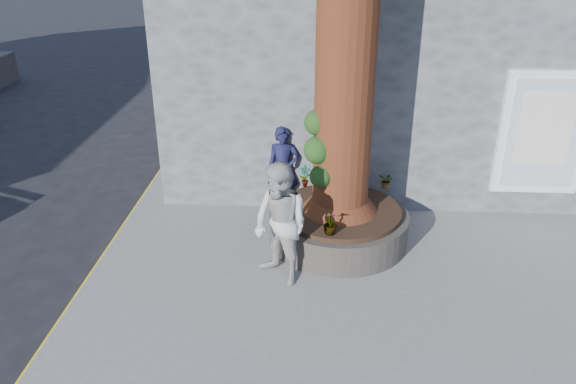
{
  "coord_description": "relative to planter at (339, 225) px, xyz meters",
  "views": [
    {
      "loc": [
        0.42,
        -6.28,
        4.9
      ],
      "look_at": [
        -0.02,
        1.47,
        1.25
      ],
      "focal_mm": 35.0,
      "sensor_mm": 36.0,
      "label": 1
    }
  ],
  "objects": [
    {
      "name": "ground",
      "position": [
        -0.8,
        -2.0,
        -0.41
      ],
      "size": [
        120.0,
        120.0,
        0.0
      ],
      "primitive_type": "plane",
      "color": "black",
      "rests_on": "ground"
    },
    {
      "name": "pavement",
      "position": [
        0.7,
        -1.0,
        -0.35
      ],
      "size": [
        9.0,
        8.0,
        0.12
      ],
      "primitive_type": "cube",
      "color": "slate",
      "rests_on": "ground"
    },
    {
      "name": "yellow_line",
      "position": [
        -3.85,
        -1.0,
        -0.41
      ],
      "size": [
        0.1,
        30.0,
        0.01
      ],
      "primitive_type": "cube",
      "color": "yellow",
      "rests_on": "ground"
    },
    {
      "name": "stone_shop",
      "position": [
        1.7,
        5.2,
        2.75
      ],
      "size": [
        10.3,
        8.3,
        6.3
      ],
      "color": "#4D5153",
      "rests_on": "ground"
    },
    {
      "name": "planter",
      "position": [
        0.0,
        0.0,
        0.0
      ],
      "size": [
        2.3,
        2.3,
        0.6
      ],
      "color": "black",
      "rests_on": "pavement"
    },
    {
      "name": "man",
      "position": [
        -1.0,
        1.12,
        0.51
      ],
      "size": [
        0.61,
        0.42,
        1.61
      ],
      "primitive_type": "imported",
      "rotation": [
        0.0,
        0.0,
        0.06
      ],
      "color": "#131434",
      "rests_on": "pavement"
    },
    {
      "name": "woman",
      "position": [
        -0.89,
        -1.21,
        0.64
      ],
      "size": [
        1.14,
        1.13,
        1.86
      ],
      "primitive_type": "imported",
      "rotation": [
        0.0,
        0.0,
        -0.76
      ],
      "color": "#B3B1AB",
      "rests_on": "pavement"
    },
    {
      "name": "shopping_bag",
      "position": [
        -0.75,
        1.06,
        -0.15
      ],
      "size": [
        0.23,
        0.19,
        0.28
      ],
      "primitive_type": "cube",
      "rotation": [
        0.0,
        0.0,
        -0.4
      ],
      "color": "white",
      "rests_on": "pavement"
    },
    {
      "name": "plant_a",
      "position": [
        -0.6,
        0.85,
        0.5
      ],
      "size": [
        0.22,
        0.16,
        0.39
      ],
      "primitive_type": "imported",
      "rotation": [
        0.0,
        0.0,
        0.11
      ],
      "color": "gray",
      "rests_on": "planter"
    },
    {
      "name": "plant_b",
      "position": [
        -0.81,
        -0.85,
        0.49
      ],
      "size": [
        0.24,
        0.24,
        0.37
      ],
      "primitive_type": "imported",
      "rotation": [
        0.0,
        0.0,
        1.79
      ],
      "color": "gray",
      "rests_on": "planter"
    },
    {
      "name": "plant_c",
      "position": [
        -0.17,
        -0.85,
        0.49
      ],
      "size": [
        0.24,
        0.24,
        0.36
      ],
      "primitive_type": "imported",
      "rotation": [
        0.0,
        0.0,
        3.33
      ],
      "color": "gray",
      "rests_on": "planter"
    },
    {
      "name": "plant_d",
      "position": [
        0.85,
        0.85,
        0.46
      ],
      "size": [
        0.36,
        0.36,
        0.3
      ],
      "primitive_type": "imported",
      "rotation": [
        0.0,
        0.0,
        5.49
      ],
      "color": "gray",
      "rests_on": "planter"
    }
  ]
}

